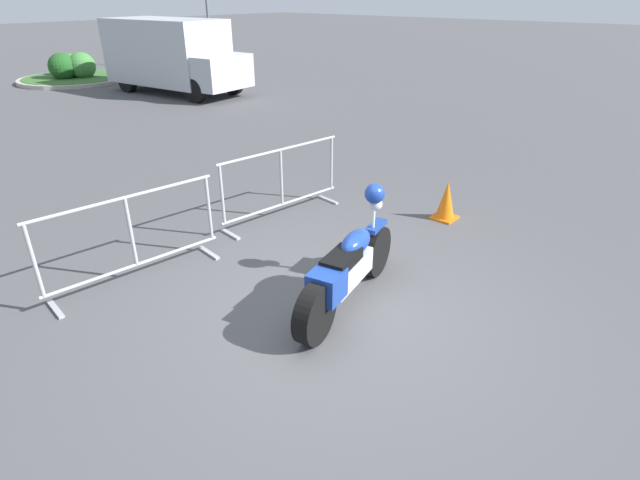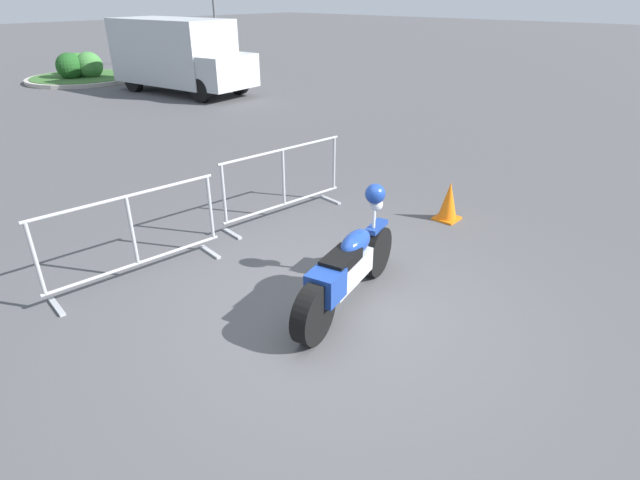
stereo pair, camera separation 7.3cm
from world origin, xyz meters
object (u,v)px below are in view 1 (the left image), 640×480
at_px(motorcycle, 348,267).
at_px(crowd_barrier_near, 132,238).
at_px(delivery_van, 172,54).
at_px(crowd_barrier_far, 281,182).
at_px(traffic_cone, 446,201).

xyz_separation_m(motorcycle, crowd_barrier_near, (-1.23, 2.21, 0.10)).
xyz_separation_m(motorcycle, delivery_van, (6.34, 12.29, 0.79)).
distance_m(motorcycle, crowd_barrier_far, 2.53).
xyz_separation_m(crowd_barrier_near, delivery_van, (7.57, 10.08, 0.69)).
height_order(crowd_barrier_near, traffic_cone, crowd_barrier_near).
relative_size(motorcycle, delivery_van, 0.40).
distance_m(crowd_barrier_far, traffic_cone, 2.49).
xyz_separation_m(delivery_van, traffic_cone, (-3.56, -12.00, -0.95)).
distance_m(crowd_barrier_near, delivery_van, 12.62).
height_order(motorcycle, crowd_barrier_near, motorcycle).
bearing_deg(crowd_barrier_far, traffic_cone, -51.04).
distance_m(crowd_barrier_near, traffic_cone, 4.45).
bearing_deg(traffic_cone, delivery_van, 73.46).
height_order(delivery_van, traffic_cone, delivery_van).
xyz_separation_m(crowd_barrier_near, traffic_cone, (4.01, -1.92, -0.26)).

